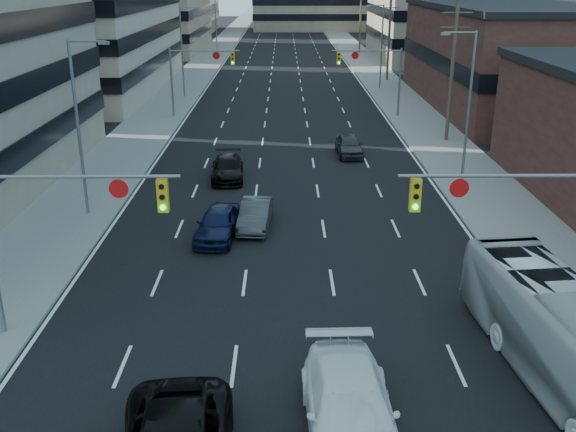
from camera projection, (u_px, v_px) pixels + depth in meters
The scene contains 25 objects.
road_surface at pixel (285, 35), 136.84m from camera, with size 18.00×300.00×0.02m, color black.
sidewalk_left at pixel (231, 35), 136.75m from camera, with size 5.00×300.00×0.15m, color slate.
sidewalk_right at pixel (338, 35), 136.89m from camera, with size 5.00×300.00×0.15m, color slate.
office_left_far at pixel (140, 1), 105.81m from camera, with size 20.00×30.00×16.00m, color gray.
storefront_right_mid at pixel (539, 59), 60.50m from camera, with size 20.00×30.00×9.00m, color #472119.
office_right_far at pixel (453, 11), 95.21m from camera, with size 22.00×28.00×14.00m, color gray.
bg_block_right at pixel (436, 6), 134.93m from camera, with size 22.00×22.00×12.00m, color gray.
signal_near_left at pixel (62, 220), 21.04m from camera, with size 6.59×0.33×6.00m.
signal_near_right at pixel (515, 219), 21.13m from camera, with size 6.59×0.33×6.00m.
signal_far_left at pixel (197, 68), 55.70m from camera, with size 6.09×0.33×6.00m.
signal_far_right at pixel (374, 68), 55.79m from camera, with size 6.09×0.33×6.00m.
utility_pole_block at pixel (453, 64), 46.87m from camera, with size 2.20×0.28×11.00m.
utility_pole_midblock at pixel (389, 31), 74.96m from camera, with size 2.20×0.28×11.00m.
utility_pole_distant at pixel (361, 16), 103.06m from camera, with size 2.20×0.28×11.00m.
streetlight_left_near at pixel (81, 121), 32.01m from camera, with size 2.03×0.22×9.00m.
streetlight_left_mid at pixel (183, 48), 64.79m from camera, with size 2.03×0.22×9.00m.
streetlight_left_far at pixel (217, 24), 97.56m from camera, with size 2.03×0.22×9.00m.
streetlight_right_near at pixel (467, 102), 36.82m from camera, with size 2.03×0.22×9.00m.
streetlight_right_far at pixel (380, 43), 69.59m from camera, with size 2.03×0.22×9.00m.
white_van at pixel (350, 410), 17.23m from camera, with size 2.44×5.99×1.74m, color white.
transit_bus at pixel (569, 341), 19.29m from camera, with size 2.56×10.95×3.05m, color #BBBBBB.
sedan_blue at pixel (218, 223), 30.62m from camera, with size 1.78×4.43×1.51m, color black.
sedan_grey_center at pixel (255, 214), 31.97m from camera, with size 1.44×4.12×1.36m, color #38373A.
sedan_black_far at pixel (227, 168), 39.63m from camera, with size 1.93×4.74×1.38m, color black.
sedan_grey_right at pixel (349, 145), 44.90m from camera, with size 1.71×4.25×1.45m, color #2F2E31.
Camera 1 is at (-0.16, -11.71, 11.82)m, focal length 40.00 mm.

